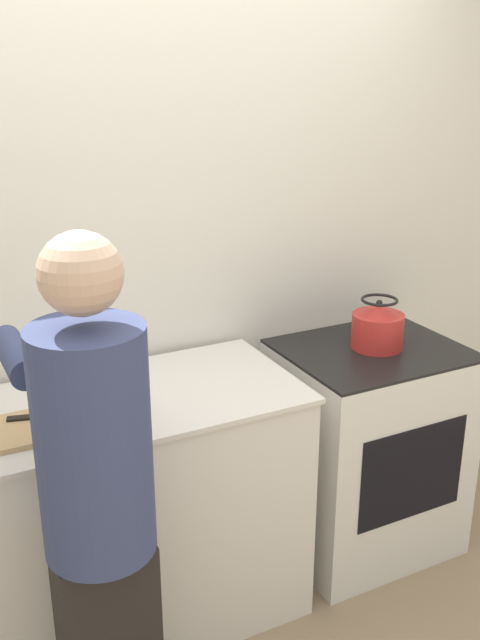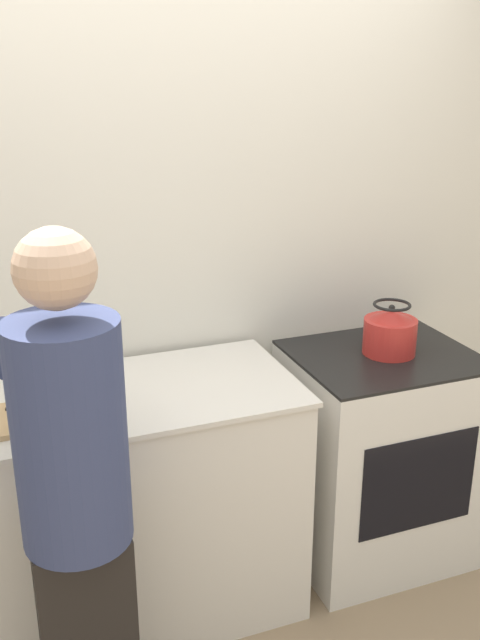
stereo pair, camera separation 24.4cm
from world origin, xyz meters
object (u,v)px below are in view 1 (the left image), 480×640
(person, at_px, (97,502))
(kettle, at_px, (378,327))
(cutting_board, at_px, (50,424))
(knife, at_px, (46,416))
(oven, at_px, (366,448))

(person, distance_m, kettle, 1.42)
(cutting_board, bearing_deg, knife, 93.69)
(oven, relative_size, cutting_board, 2.49)
(cutting_board, distance_m, knife, 0.04)
(person, xyz_separation_m, cutting_board, (-0.02, 0.44, 0.03))
(kettle, bearing_deg, knife, -178.00)
(cutting_board, relative_size, knife, 1.42)
(cutting_board, bearing_deg, person, -87.04)
(person, relative_size, knife, 6.34)
(oven, relative_size, knife, 3.54)
(oven, height_order, cutting_board, cutting_board)
(knife, xyz_separation_m, kettle, (1.34, 0.05, 0.06))
(person, height_order, kettle, person)
(oven, xyz_separation_m, kettle, (0.02, 0.01, 0.55))
(cutting_board, xyz_separation_m, kettle, (1.34, 0.08, 0.07))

